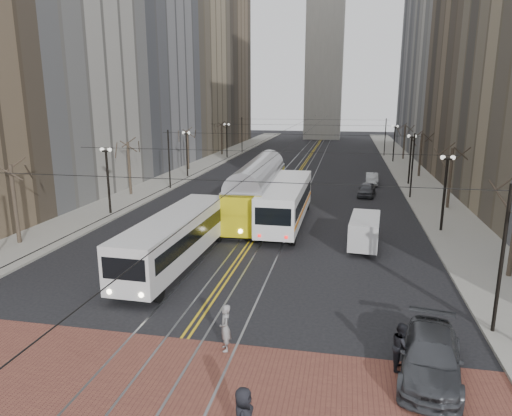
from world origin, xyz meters
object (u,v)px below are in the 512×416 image
at_px(cargo_van, 364,233).
at_px(pedestrian_b, 225,328).
at_px(rear_bus, 286,204).
at_px(sedan_parked, 431,356).
at_px(transit_bus, 176,241).
at_px(pedestrian_c, 401,346).
at_px(sedan_silver, 372,179).
at_px(streetcar, 258,194).
at_px(sedan_grey, 367,189).

xyz_separation_m(cargo_van, pedestrian_b, (-5.87, -14.45, -0.09)).
bearing_deg(rear_bus, sedan_parked, -67.84).
relative_size(transit_bus, pedestrian_c, 6.77).
relative_size(rear_bus, sedan_silver, 3.24).
xyz_separation_m(cargo_van, sedan_silver, (1.64, 24.37, -0.41)).
bearing_deg(sedan_parked, transit_bus, 155.08).
distance_m(streetcar, rear_bus, 3.56).
relative_size(cargo_van, sedan_silver, 1.20).
height_order(transit_bus, streetcar, streetcar).
relative_size(sedan_silver, pedestrian_b, 2.09).
bearing_deg(pedestrian_b, sedan_grey, 147.17).
relative_size(sedan_parked, pedestrian_b, 2.70).
distance_m(cargo_van, pedestrian_c, 14.48).
distance_m(transit_bus, sedan_grey, 26.22).
bearing_deg(sedan_parked, rear_bus, 121.26).
bearing_deg(sedan_parked, streetcar, 125.25).
distance_m(sedan_silver, pedestrian_b, 39.54).
xyz_separation_m(transit_bus, cargo_van, (11.31, 5.68, -0.49)).
xyz_separation_m(streetcar, sedan_grey, (9.54, 10.35, -1.18)).
xyz_separation_m(sedan_parked, pedestrian_c, (-1.01, 0.21, 0.18)).
distance_m(rear_bus, cargo_van, 7.81).
xyz_separation_m(sedan_grey, pedestrian_c, (0.10, -32.02, 0.24)).
xyz_separation_m(transit_bus, rear_bus, (5.30, 10.63, 0.15)).
height_order(streetcar, pedestrian_c, streetcar).
relative_size(rear_bus, pedestrian_c, 7.09).
bearing_deg(streetcar, transit_bus, -103.37).
bearing_deg(sedan_silver, sedan_parked, -88.07).
bearing_deg(streetcar, sedan_grey, 45.18).
relative_size(sedan_silver, pedestrian_c, 2.19).
distance_m(pedestrian_b, pedestrian_c, 6.76).
bearing_deg(sedan_parked, pedestrian_b, -172.27).
xyz_separation_m(streetcar, sedan_silver, (10.39, 17.15, -1.21)).
xyz_separation_m(sedan_grey, sedan_silver, (0.85, 6.80, -0.03)).
distance_m(rear_bus, pedestrian_b, 19.42).
height_order(streetcar, sedan_silver, streetcar).
height_order(sedan_silver, pedestrian_c, pedestrian_c).
distance_m(sedan_silver, sedan_parked, 39.03).
bearing_deg(sedan_silver, streetcar, -119.67).
height_order(streetcar, sedan_parked, streetcar).
height_order(rear_bus, cargo_van, rear_bus).
distance_m(transit_bus, sedan_parked, 16.00).
relative_size(cargo_van, pedestrian_b, 2.51).
distance_m(sedan_silver, pedestrian_c, 38.83).
relative_size(rear_bus, sedan_grey, 3.21).
height_order(streetcar, pedestrian_b, streetcar).
relative_size(streetcar, pedestrian_b, 8.24).
bearing_deg(cargo_van, transit_bus, -148.61).
distance_m(streetcar, sedan_grey, 14.13).
bearing_deg(rear_bus, pedestrian_b, -89.40).
height_order(pedestrian_b, pedestrian_c, pedestrian_b).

